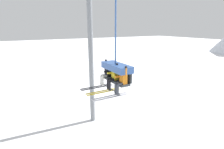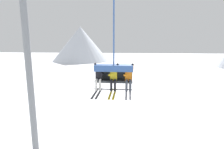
% 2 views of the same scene
% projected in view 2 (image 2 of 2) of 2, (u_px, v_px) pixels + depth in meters
% --- Properties ---
extents(mountain_peak_west, '(20.09, 20.09, 12.05)m').
position_uv_depth(mountain_peak_west, '(81.00, 44.00, 62.23)').
color(mountain_peak_west, silver).
rests_on(mountain_peak_west, ground_plane).
extents(lift_tower_near, '(0.36, 1.88, 9.49)m').
position_uv_depth(lift_tower_near, '(29.00, 74.00, 9.70)').
color(lift_tower_near, slate).
rests_on(lift_tower_near, ground_plane).
extents(chairlift_chair, '(1.85, 0.74, 4.87)m').
position_uv_depth(chairlift_chair, '(114.00, 69.00, 8.49)').
color(chairlift_chair, '#33383D').
extents(skier_black, '(0.48, 1.70, 1.34)m').
position_uv_depth(skier_black, '(99.00, 77.00, 8.41)').
color(skier_black, black).
extents(skier_yellow, '(0.48, 1.70, 1.34)m').
position_uv_depth(skier_yellow, '(114.00, 77.00, 8.35)').
color(skier_yellow, yellow).
extents(skier_orange, '(0.48, 1.70, 1.34)m').
position_uv_depth(skier_orange, '(129.00, 77.00, 8.28)').
color(skier_orange, orange).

